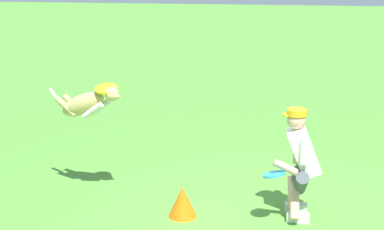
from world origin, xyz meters
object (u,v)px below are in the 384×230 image
person (300,160)px  frisbee_held (274,174)px  frisbee_flying (106,89)px  training_cone (183,202)px  dog (87,104)px

person → frisbee_held: bearing=38.4°
person → frisbee_flying: (2.32, -0.25, 0.70)m
person → frisbee_flying: 2.43m
training_cone → frisbee_flying: bearing=-23.7°
frisbee_held → training_cone: frisbee_held is taller
frisbee_held → training_cone: bearing=-4.1°
frisbee_flying → training_cone: size_ratio=0.76×
person → frisbee_flying: size_ratio=4.63×
person → frisbee_flying: frisbee_flying is taller
frisbee_held → training_cone: 1.12m
person → dog: bearing=-10.2°
dog → frisbee_held: dog is taller
person → frisbee_held: person is taller
frisbee_held → training_cone: (1.04, -0.07, -0.43)m
frisbee_flying → training_cone: frisbee_flying is taller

